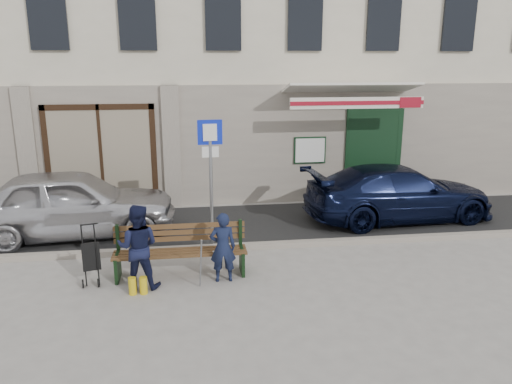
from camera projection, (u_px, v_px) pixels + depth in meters
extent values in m
plane|color=#9E9991|center=(247.00, 280.00, 8.95)|extent=(80.00, 80.00, 0.00)
cube|color=#282828|center=(232.00, 225.00, 11.92)|extent=(60.00, 3.20, 0.01)
cube|color=#9E9384|center=(239.00, 247.00, 10.37)|extent=(60.00, 0.18, 0.12)
cube|color=beige|center=(215.00, 22.00, 15.81)|extent=(20.00, 7.00, 10.00)
cube|color=#9E9384|center=(225.00, 146.00, 13.29)|extent=(20.00, 0.12, 3.20)
cube|color=maroon|center=(102.00, 150.00, 12.94)|extent=(2.50, 0.12, 2.00)
cube|color=black|center=(373.00, 154.00, 13.82)|extent=(1.60, 0.10, 2.60)
cube|color=black|center=(367.00, 154.00, 14.30)|extent=(1.25, 0.90, 2.40)
cube|color=white|center=(310.00, 150.00, 13.52)|extent=(0.80, 0.03, 0.65)
cube|color=white|center=(347.00, 89.00, 13.01)|extent=(3.40, 1.72, 0.42)
cube|color=white|center=(358.00, 103.00, 12.26)|extent=(3.40, 0.05, 0.28)
cube|color=maroon|center=(358.00, 103.00, 12.23)|extent=(3.40, 0.02, 0.10)
imported|color=silver|center=(71.00, 203.00, 10.99)|extent=(4.64, 2.22, 1.53)
imported|color=black|center=(399.00, 193.00, 12.20)|extent=(4.77, 2.26, 1.34)
cylinder|color=gray|center=(211.00, 188.00, 10.21)|extent=(0.07, 0.07, 2.58)
cube|color=#0D21B9|center=(210.00, 132.00, 9.92)|extent=(0.50, 0.06, 0.50)
cube|color=white|center=(210.00, 132.00, 9.89)|extent=(0.28, 0.04, 0.34)
cube|color=white|center=(210.00, 152.00, 10.02)|extent=(0.34, 0.05, 0.22)
cube|color=brown|center=(180.00, 253.00, 9.01)|extent=(2.40, 0.50, 0.04)
cube|color=brown|center=(180.00, 232.00, 9.21)|extent=(2.40, 0.10, 0.36)
cube|color=black|center=(118.00, 267.00, 8.92)|extent=(0.06, 0.50, 0.45)
cube|color=black|center=(242.00, 261.00, 9.22)|extent=(0.06, 0.50, 0.45)
cube|color=white|center=(222.00, 251.00, 9.01)|extent=(0.34, 0.25, 0.11)
cylinder|color=gray|center=(201.00, 263.00, 8.40)|extent=(0.07, 0.34, 0.96)
cylinder|color=gold|center=(132.00, 286.00, 8.36)|extent=(0.13, 0.13, 0.30)
cylinder|color=gold|center=(143.00, 285.00, 8.39)|extent=(0.13, 0.13, 0.30)
imported|color=#141B37|center=(223.00, 247.00, 8.76)|extent=(0.47, 0.31, 1.27)
imported|color=#121634|center=(138.00, 247.00, 8.49)|extent=(0.80, 0.66, 1.48)
cylinder|color=black|center=(83.00, 284.00, 8.62)|extent=(0.07, 0.15, 0.15)
cylinder|color=black|center=(98.00, 283.00, 8.65)|extent=(0.07, 0.15, 0.15)
cube|color=black|center=(91.00, 256.00, 8.74)|extent=(0.36, 0.34, 0.51)
cylinder|color=black|center=(90.00, 224.00, 8.72)|extent=(0.28, 0.09, 0.02)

